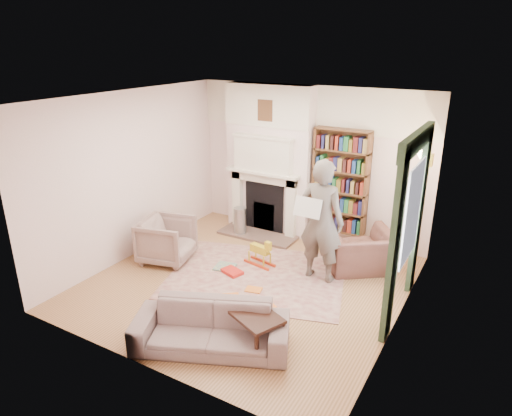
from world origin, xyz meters
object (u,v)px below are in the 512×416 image
Objects in this scene: armchair_left at (167,240)px; rocking_horse at (260,252)px; bookcase at (340,181)px; armchair_reading at (360,251)px; coffee_table at (254,329)px; sofa at (211,327)px; man_reading at (321,221)px; paraffin_heater at (240,221)px.

rocking_horse is (1.44, 0.63, -0.14)m from armchair_left.
armchair_reading is at bearing -50.49° from bookcase.
bookcase is 2.64× the size of coffee_table.
sofa is 0.52m from coffee_table.
coffee_table is at bearing -86.46° from bookcase.
man_reading is 3.60× the size of rocking_horse.
coffee_table is at bearing 42.69° from armchair_reading.
man_reading reaches higher than paraffin_heater.
rocking_horse reaches higher than coffee_table.
bookcase is 3.36× the size of paraffin_heater.
man_reading is 2.25m from paraffin_heater.
rocking_horse is at bearing 80.70° from sofa.
armchair_reading reaches higher than sofa.
rocking_horse is (-0.56, 2.18, -0.04)m from sofa.
bookcase reaches higher than coffee_table.
armchair_left is at bearing 176.29° from coffee_table.
paraffin_heater is (-1.94, 2.80, 0.05)m from coffee_table.
sofa is 0.97× the size of man_reading.
rocking_horse is (-1.02, -0.08, -0.73)m from man_reading.
man_reading reaches higher than sofa.
armchair_reading is at bearing -5.38° from paraffin_heater.
armchair_left is at bearing -135.99° from bookcase.
sofa is at bearing 80.42° from man_reading.
armchair_reading is 1.86× the size of paraffin_heater.
rocking_horse is at bearing 141.46° from coffee_table.
bookcase is 2.25× the size of armchair_left.
armchair_reading is 3.19m from armchair_left.
bookcase reaches higher than sofa.
sofa is 3.40× the size of paraffin_heater.
sofa is at bearing -63.98° from rocking_horse.
coffee_table is 3.40m from paraffin_heater.
bookcase is at bearing -78.26° from man_reading.
armchair_reading is 0.53× the size of man_reading.
bookcase reaches higher than man_reading.
coffee_table is at bearing -55.29° from paraffin_heater.
armchair_left is 1.61m from paraffin_heater.
armchair_reading is at bearing 103.12° from coffee_table.
armchair_left is 1.58m from rocking_horse.
bookcase is at bearing 74.49° from rocking_horse.
man_reading is at bearing -88.43° from armchair_left.
sofa is 2.67× the size of coffee_table.
sofa is at bearing -93.50° from bookcase.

